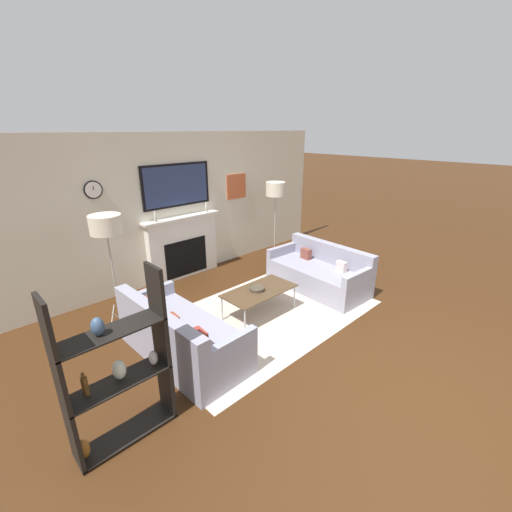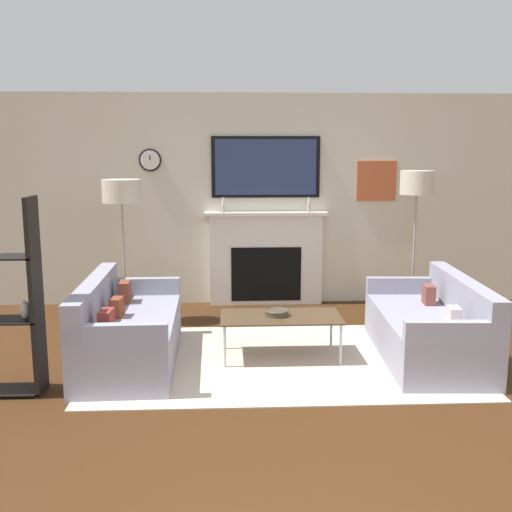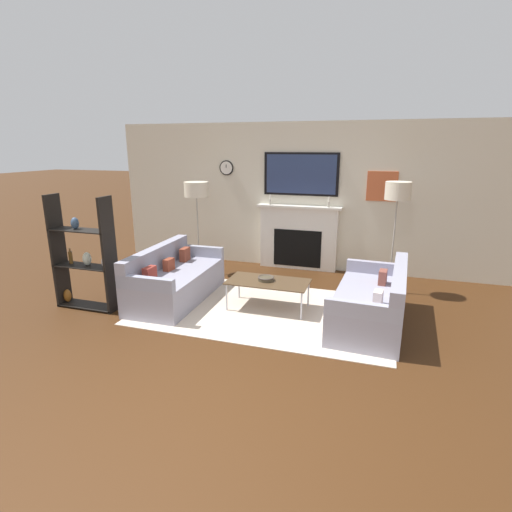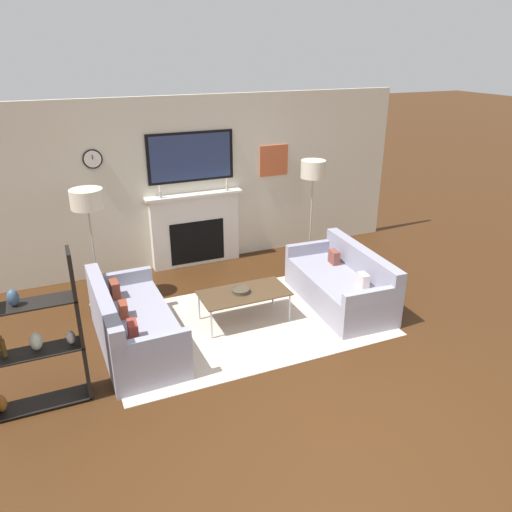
% 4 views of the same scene
% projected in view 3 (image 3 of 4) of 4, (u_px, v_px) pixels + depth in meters
% --- Properties ---
extents(ground_plane, '(60.00, 60.00, 0.00)m').
position_uv_depth(ground_plane, '(188.00, 414.00, 3.50)').
color(ground_plane, '#3E220F').
extents(fireplace_wall, '(7.36, 0.28, 2.70)m').
position_uv_depth(fireplace_wall, '(300.00, 203.00, 7.46)').
color(fireplace_wall, beige).
rests_on(fireplace_wall, ground_plane).
extents(area_rug, '(3.52, 2.17, 0.01)m').
position_uv_depth(area_rug, '(266.00, 310.00, 5.72)').
color(area_rug, beige).
rests_on(area_rug, ground_plane).
extents(couch_left, '(0.87, 1.85, 0.80)m').
position_uv_depth(couch_left, '(175.00, 281.00, 6.08)').
color(couch_left, '#908EA0').
rests_on(couch_left, ground_plane).
extents(couch_right, '(0.94, 1.85, 0.78)m').
position_uv_depth(couch_right, '(372.00, 304.00, 5.22)').
color(couch_right, '#908EA0').
rests_on(couch_right, ground_plane).
extents(coffee_table, '(1.16, 0.59, 0.42)m').
position_uv_depth(coffee_table, '(268.00, 283.00, 5.68)').
color(coffee_table, '#4C3823').
rests_on(coffee_table, ground_plane).
extents(decorative_bowl, '(0.23, 0.23, 0.06)m').
position_uv_depth(decorative_bowl, '(266.00, 278.00, 5.69)').
color(decorative_bowl, '#453D2C').
rests_on(decorative_bowl, coffee_table).
extents(floor_lamp_left, '(0.43, 0.43, 1.67)m').
position_uv_depth(floor_lamp_left, '(196.00, 190.00, 7.03)').
color(floor_lamp_left, '#9E998E').
rests_on(floor_lamp_left, ground_plane).
extents(floor_lamp_right, '(0.38, 0.38, 1.76)m').
position_uv_depth(floor_lamp_right, '(398.00, 193.00, 6.02)').
color(floor_lamp_right, '#9E998E').
rests_on(floor_lamp_right, ground_plane).
extents(shelf_unit, '(0.92, 0.28, 1.63)m').
position_uv_depth(shelf_unit, '(83.00, 258.00, 5.64)').
color(shelf_unit, black).
rests_on(shelf_unit, ground_plane).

